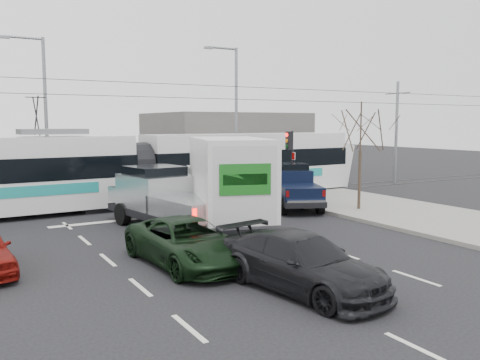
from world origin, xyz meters
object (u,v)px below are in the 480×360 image
bare_tree (361,131)px  tram (137,169)px  box_truck (228,185)px  street_lamp_near (234,108)px  traffic_signal (290,150)px  green_car (187,242)px  navy_pickup (293,186)px  silver_pickup (166,198)px  dark_car (301,262)px  street_lamp_far (42,106)px

bare_tree → tram: bearing=140.7°
box_truck → street_lamp_near: bearing=77.4°
traffic_signal → green_car: 12.76m
navy_pickup → green_car: navy_pickup is taller
bare_tree → box_truck: bare_tree is taller
silver_pickup → navy_pickup: 7.47m
tram → dark_car: tram is taller
traffic_signal → street_lamp_far: street_lamp_far is taller
box_truck → silver_pickup: bearing=159.5°
bare_tree → green_car: size_ratio=1.02×
green_car → street_lamp_near: bearing=52.9°
street_lamp_far → dark_car: street_lamp_far is taller
dark_car → bare_tree: bearing=30.4°
traffic_signal → green_car: (-9.56, -8.19, -2.06)m
bare_tree → street_lamp_far: street_lamp_far is taller
navy_pickup → dark_car: (-7.20, -10.29, -0.35)m
tram → dark_car: size_ratio=5.33×
box_truck → dark_car: 7.53m
navy_pickup → street_lamp_near: bearing=103.0°
street_lamp_far → navy_pickup: bearing=-48.1°
traffic_signal → street_lamp_far: bearing=138.3°
bare_tree → street_lamp_far: (-11.79, 13.50, 1.32)m
silver_pickup → dark_car: size_ratio=1.42×
tram → traffic_signal: bearing=-24.2°
dark_car → box_truck: bearing=66.0°
street_lamp_far → box_truck: bearing=-72.3°
tram → silver_pickup: size_ratio=3.75×
street_lamp_near → dark_car: 21.63m
tram → navy_pickup: tram is taller
tram → street_lamp_near: bearing=26.9°
navy_pickup → dark_car: bearing=-101.3°
silver_pickup → navy_pickup: silver_pickup is taller
street_lamp_far → silver_pickup: (2.51, -12.47, -3.91)m
traffic_signal → box_truck: size_ratio=0.47×
silver_pickup → green_car: silver_pickup is taller
silver_pickup → tram: bearing=72.9°
street_lamp_far → tram: (3.34, -6.58, -3.23)m
silver_pickup → bare_tree: bearing=-15.5°
street_lamp_near → street_lamp_far: bearing=170.1°
traffic_signal → navy_pickup: (-0.84, -1.43, -1.68)m
silver_pickup → green_car: size_ratio=1.42×
traffic_signal → street_lamp_near: street_lamp_near is taller
box_truck → navy_pickup: size_ratio=1.41×
street_lamp_far → dark_car: 21.83m
navy_pickup → dark_car: navy_pickup is taller
street_lamp_far → silver_pickup: 13.30m
traffic_signal → street_lamp_near: 7.91m
tram → silver_pickup: (-0.82, -5.88, -0.68)m
street_lamp_near → silver_pickup: 14.34m
street_lamp_far → dark_car: size_ratio=1.84×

